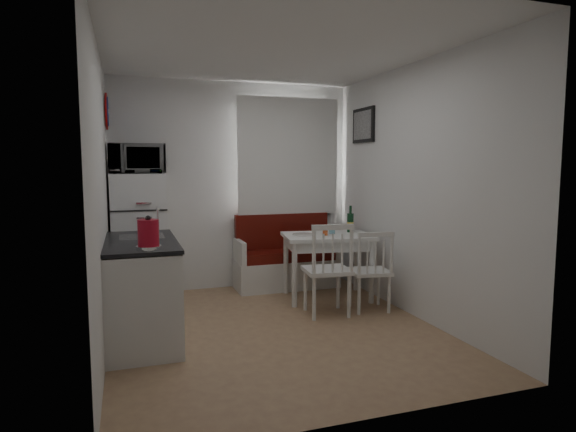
% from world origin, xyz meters
% --- Properties ---
extents(floor, '(3.00, 3.50, 0.02)m').
position_xyz_m(floor, '(0.00, 0.00, 0.00)').
color(floor, '#9F7555').
rests_on(floor, ground).
extents(ceiling, '(3.00, 3.50, 0.02)m').
position_xyz_m(ceiling, '(0.00, 0.00, 2.60)').
color(ceiling, white).
rests_on(ceiling, wall_back).
extents(wall_back, '(3.00, 0.02, 2.60)m').
position_xyz_m(wall_back, '(0.00, 1.75, 1.30)').
color(wall_back, white).
rests_on(wall_back, floor).
extents(wall_front, '(3.00, 0.02, 2.60)m').
position_xyz_m(wall_front, '(0.00, -1.75, 1.30)').
color(wall_front, white).
rests_on(wall_front, floor).
extents(wall_left, '(0.02, 3.50, 2.60)m').
position_xyz_m(wall_left, '(-1.50, 0.00, 1.30)').
color(wall_left, white).
rests_on(wall_left, floor).
extents(wall_right, '(0.02, 3.50, 2.60)m').
position_xyz_m(wall_right, '(1.50, 0.00, 1.30)').
color(wall_right, white).
rests_on(wall_right, floor).
extents(window, '(1.22, 0.06, 1.47)m').
position_xyz_m(window, '(0.70, 1.72, 1.62)').
color(window, white).
rests_on(window, wall_back).
extents(curtain, '(1.35, 0.02, 1.50)m').
position_xyz_m(curtain, '(0.70, 1.65, 1.68)').
color(curtain, white).
rests_on(curtain, wall_back).
extents(kitchen_counter, '(0.62, 1.32, 1.16)m').
position_xyz_m(kitchen_counter, '(-1.20, 0.16, 0.46)').
color(kitchen_counter, white).
rests_on(kitchen_counter, floor).
extents(wall_sign, '(0.03, 0.40, 0.40)m').
position_xyz_m(wall_sign, '(-1.47, 1.45, 2.15)').
color(wall_sign, navy).
rests_on(wall_sign, wall_left).
extents(picture_frame, '(0.04, 0.52, 0.42)m').
position_xyz_m(picture_frame, '(1.48, 1.10, 2.05)').
color(picture_frame, black).
rests_on(picture_frame, wall_right).
extents(bench, '(1.31, 0.50, 0.93)m').
position_xyz_m(bench, '(0.61, 1.51, 0.31)').
color(bench, white).
rests_on(bench, floor).
extents(dining_table, '(1.11, 0.86, 0.76)m').
position_xyz_m(dining_table, '(0.91, 0.86, 0.67)').
color(dining_table, white).
rests_on(dining_table, floor).
extents(chair_left, '(0.50, 0.48, 0.52)m').
position_xyz_m(chair_left, '(0.66, 0.19, 0.60)').
color(chair_left, white).
rests_on(chair_left, floor).
extents(chair_right, '(0.46, 0.45, 0.47)m').
position_xyz_m(chair_right, '(1.16, 0.20, 0.54)').
color(chair_right, white).
rests_on(chair_right, floor).
extents(fridge, '(0.59, 0.59, 1.47)m').
position_xyz_m(fridge, '(-1.18, 1.40, 0.74)').
color(fridge, white).
rests_on(fridge, floor).
extents(microwave, '(0.59, 0.40, 0.33)m').
position_xyz_m(microwave, '(-1.18, 1.35, 1.63)').
color(microwave, white).
rests_on(microwave, fridge).
extents(kettle, '(0.20, 0.20, 0.26)m').
position_xyz_m(kettle, '(-1.15, -0.38, 1.03)').
color(kettle, red).
rests_on(kettle, kitchen_counter).
extents(wine_bottle, '(0.08, 0.08, 0.32)m').
position_xyz_m(wine_bottle, '(1.25, 0.96, 0.92)').
color(wine_bottle, '#12391E').
rests_on(wine_bottle, dining_table).
extents(drinking_glass_orange, '(0.06, 0.06, 0.10)m').
position_xyz_m(drinking_glass_orange, '(0.86, 0.81, 0.81)').
color(drinking_glass_orange, '#E15B25').
rests_on(drinking_glass_orange, dining_table).
extents(drinking_glass_blue, '(0.07, 0.07, 0.11)m').
position_xyz_m(drinking_glass_blue, '(0.99, 0.91, 0.81)').
color(drinking_glass_blue, '#75B4C7').
rests_on(drinking_glass_blue, dining_table).
extents(plate, '(0.24, 0.24, 0.02)m').
position_xyz_m(plate, '(0.61, 0.88, 0.77)').
color(plate, white).
rests_on(plate, dining_table).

